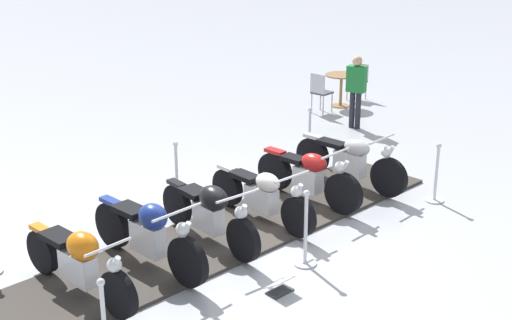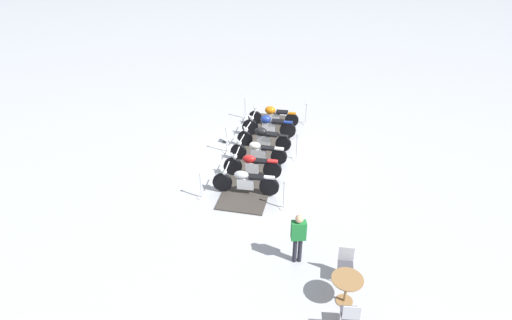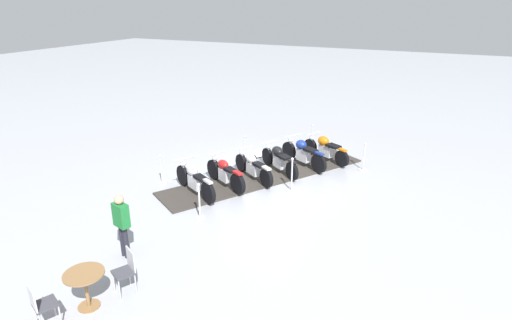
{
  "view_description": "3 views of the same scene",
  "coord_description": "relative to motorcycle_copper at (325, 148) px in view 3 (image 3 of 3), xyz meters",
  "views": [
    {
      "loc": [
        -9.61,
        -2.81,
        4.74
      ],
      "look_at": [
        1.53,
        0.08,
        0.63
      ],
      "focal_mm": 51.27,
      "sensor_mm": 36.0,
      "label": 1
    },
    {
      "loc": [
        13.84,
        -5.0,
        8.6
      ],
      "look_at": [
        1.75,
        -0.82,
        0.93
      ],
      "focal_mm": 30.19,
      "sensor_mm": 36.0,
      "label": 2
    },
    {
      "loc": [
        12.29,
        5.48,
        5.75
      ],
      "look_at": [
        1.32,
        0.23,
        1.1
      ],
      "focal_mm": 29.83,
      "sensor_mm": 36.0,
      "label": 3
    }
  ],
  "objects": [
    {
      "name": "ground_plane",
      "position": [
        2.31,
        -1.35,
        -0.51
      ],
      "size": [
        80.0,
        80.0,
        0.0
      ],
      "primitive_type": "plane",
      "color": "#A8AAB2"
    },
    {
      "name": "cafe_chair_across_table",
      "position": [
        9.12,
        -1.45,
        0.04
      ],
      "size": [
        0.54,
        0.54,
        0.96
      ],
      "rotation": [
        0.0,
        0.0,
        -0.48
      ],
      "color": "#B7B7BC",
      "rests_on": "ground_plane"
    },
    {
      "name": "stanchion_right_front",
      "position": [
        -1.16,
        -0.89,
        -0.18
      ],
      "size": [
        0.32,
        0.32,
        1.01
      ],
      "color": "silver",
      "rests_on": "ground_plane"
    },
    {
      "name": "stanchion_left_rear",
      "position": [
        5.79,
        -1.82,
        -0.13
      ],
      "size": [
        0.28,
        0.28,
        1.06
      ],
      "color": "silver",
      "rests_on": "ground_plane"
    },
    {
      "name": "motorcycle_maroon",
      "position": [
        3.68,
        -2.21,
        -0.02
      ],
      "size": [
        1.14,
        1.92,
        0.98
      ],
      "rotation": [
        0.0,
        0.0,
        -2.07
      ],
      "color": "black",
      "rests_on": "display_platform"
    },
    {
      "name": "motorcycle_chrome",
      "position": [
        4.6,
        -2.77,
        -0.01
      ],
      "size": [
        1.21,
        2.07,
        0.99
      ],
      "rotation": [
        0.0,
        0.0,
        -2.06
      ],
      "color": "black",
      "rests_on": "display_platform"
    },
    {
      "name": "info_placard",
      "position": [
        0.75,
        -2.39,
        -0.44
      ],
      "size": [
        0.4,
        0.38,
        0.23
      ],
      "rotation": [
        0.0,
        0.0,
        2.6
      ],
      "color": "#333338",
      "rests_on": "ground_plane"
    },
    {
      "name": "stanchion_left_front",
      "position": [
        0.29,
        1.51,
        -0.19
      ],
      "size": [
        0.33,
        0.33,
        1.02
      ],
      "color": "silver",
      "rests_on": "ground_plane"
    },
    {
      "name": "cafe_table",
      "position": [
        9.85,
        -1.83,
        0.08
      ],
      "size": [
        0.78,
        0.78,
        0.79
      ],
      "color": "olive",
      "rests_on": "ground_plane"
    },
    {
      "name": "display_platform",
      "position": [
        2.31,
        -1.35,
        -0.49
      ],
      "size": [
        7.3,
        5.27,
        0.05
      ],
      "primitive_type": "cube",
      "rotation": [
        0.0,
        0.0,
        -0.54
      ],
      "color": "#38332D",
      "rests_on": "ground_plane"
    },
    {
      "name": "motorcycle_black",
      "position": [
        1.83,
        -1.11,
        0.01
      ],
      "size": [
        1.39,
        1.88,
        0.92
      ],
      "rotation": [
        0.0,
        0.0,
        -2.19
      ],
      "color": "black",
      "rests_on": "display_platform"
    },
    {
      "name": "motorcycle_copper",
      "position": [
        0.0,
        0.0,
        0.0
      ],
      "size": [
        1.21,
        2.04,
        0.89
      ],
      "rotation": [
        0.0,
        0.0,
        -2.07
      ],
      "color": "black",
      "rests_on": "display_platform"
    },
    {
      "name": "cafe_chair_near_table",
      "position": [
        10.6,
        -2.16,
        0.01
      ],
      "size": [
        0.53,
        0.53,
        0.9
      ],
      "rotation": [
        0.0,
        0.0,
        2.73
      ],
      "color": "#B7B7BC",
      "rests_on": "ground_plane"
    },
    {
      "name": "stanchion_right_rear",
      "position": [
        4.34,
        -4.22,
        -0.18
      ],
      "size": [
        0.31,
        0.31,
        1.02
      ],
      "color": "silver",
      "rests_on": "ground_plane"
    },
    {
      "name": "stanchion_right_mid",
      "position": [
        1.59,
        -2.55,
        -0.15
      ],
      "size": [
        0.32,
        0.32,
        1.1
      ],
      "color": "silver",
      "rests_on": "ground_plane"
    },
    {
      "name": "motorcycle_cream",
      "position": [
        2.76,
        -1.66,
        -0.04
      ],
      "size": [
        1.3,
        1.93,
        0.91
      ],
      "rotation": [
        0.0,
        0.0,
        -2.14
      ],
      "color": "black",
      "rests_on": "display_platform"
    },
    {
      "name": "stanchion_left_mid",
      "position": [
        3.04,
        -0.16,
        -0.16
      ],
      "size": [
        0.34,
        0.34,
        1.13
      ],
      "color": "silver",
      "rests_on": "ground_plane"
    },
    {
      "name": "motorcycle_navy",
      "position": [
        0.92,
        -0.55,
        0.03
      ],
      "size": [
        1.27,
        2.06,
        0.99
      ],
      "rotation": [
        0.0,
        0.0,
        -2.08
      ],
      "color": "black",
      "rests_on": "display_platform"
    },
    {
      "name": "bystander_person",
      "position": [
        8.15,
        -2.39,
        0.44
      ],
      "size": [
        0.32,
        0.44,
        1.6
      ],
      "rotation": [
        0.0,
        0.0,
        2.87
      ],
      "color": "#23232D",
      "rests_on": "ground_plane"
    }
  ]
}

